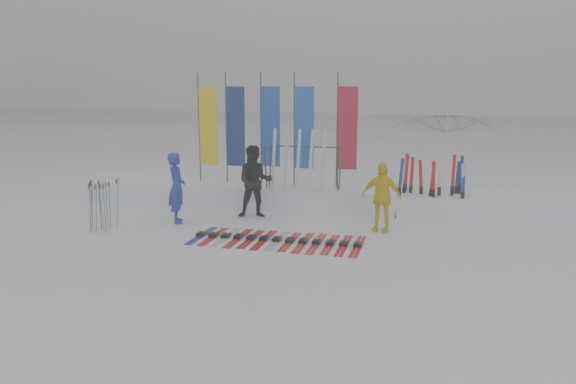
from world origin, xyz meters
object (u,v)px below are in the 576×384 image
(ski_row, at_px, (278,240))
(person_black, at_px, (255,182))
(tent_canopy, at_px, (446,159))
(ski_rack, at_px, (303,161))
(person_yellow, at_px, (381,197))
(person_blue, at_px, (177,188))

(ski_row, bearing_deg, person_black, 119.18)
(tent_canopy, relative_size, ski_rack, 1.51)
(person_yellow, height_order, ski_row, person_yellow)
(person_black, relative_size, ski_rack, 0.93)
(ski_row, relative_size, ski_rack, 1.86)
(person_blue, height_order, person_black, person_black)
(tent_canopy, bearing_deg, person_blue, -152.22)
(person_black, distance_m, person_yellow, 3.41)
(person_black, height_order, person_yellow, person_black)
(person_blue, bearing_deg, ski_rack, -79.16)
(person_black, height_order, ski_row, person_black)
(person_black, distance_m, ski_row, 2.61)
(ski_rack, bearing_deg, person_blue, -141.62)
(tent_canopy, relative_size, ski_row, 0.81)
(person_black, xyz_separation_m, ski_rack, (1.03, 1.14, 0.43))
(person_yellow, xyz_separation_m, ski_rack, (-2.31, 1.80, 0.55))
(tent_canopy, bearing_deg, person_yellow, -116.15)
(person_black, bearing_deg, tent_canopy, 10.25)
(person_black, distance_m, ski_rack, 1.59)
(person_black, xyz_separation_m, tent_canopy, (4.86, 2.42, 0.44))
(person_blue, relative_size, ski_row, 0.47)
(person_black, bearing_deg, ski_row, -77.05)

